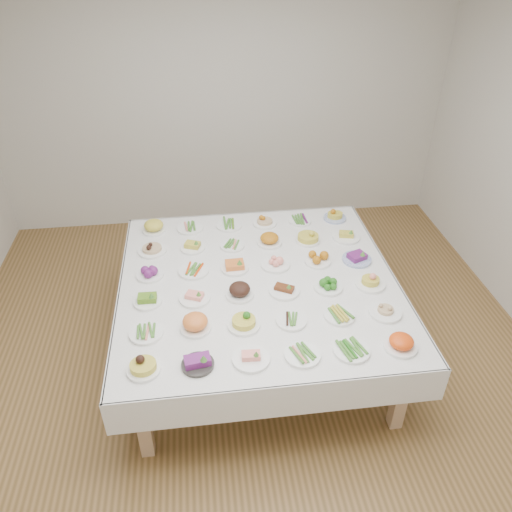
{
  "coord_description": "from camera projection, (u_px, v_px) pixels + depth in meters",
  "views": [
    {
      "loc": [
        -0.33,
        -2.93,
        3.13
      ],
      "look_at": [
        0.09,
        0.31,
        0.88
      ],
      "focal_mm": 35.0,
      "sensor_mm": 36.0,
      "label": 1
    }
  ],
  "objects": [
    {
      "name": "dish_4",
      "position": [
        352.0,
        349.0,
        3.26
      ],
      "size": [
        0.26,
        0.24,
        0.06
      ],
      "color": "white",
      "rests_on": "display_table"
    },
    {
      "name": "dish_6",
      "position": [
        146.0,
        332.0,
        3.4
      ],
      "size": [
        0.23,
        0.23,
        0.05
      ],
      "color": "white",
      "rests_on": "display_table"
    },
    {
      "name": "dish_20",
      "position": [
        235.0,
        265.0,
        4.02
      ],
      "size": [
        0.22,
        0.22,
        0.1
      ],
      "color": "white",
      "rests_on": "display_table"
    },
    {
      "name": "dish_3",
      "position": [
        303.0,
        354.0,
        3.23
      ],
      "size": [
        0.25,
        0.24,
        0.06
      ],
      "color": "white",
      "rests_on": "display_table"
    },
    {
      "name": "dish_29",
      "position": [
        346.0,
        235.0,
        4.41
      ],
      "size": [
        0.24,
        0.24,
        0.1
      ],
      "color": "white",
      "rests_on": "display_table"
    },
    {
      "name": "dish_27",
      "position": [
        269.0,
        238.0,
        4.32
      ],
      "size": [
        0.21,
        0.21,
        0.12
      ],
      "color": "white",
      "rests_on": "display_table"
    },
    {
      "name": "dish_30",
      "position": [
        154.0,
        226.0,
        4.49
      ],
      "size": [
        0.21,
        0.21,
        0.12
      ],
      "color": "white",
      "rests_on": "display_table"
    },
    {
      "name": "dish_17",
      "position": [
        371.0,
        279.0,
        3.83
      ],
      "size": [
        0.23,
        0.23,
        0.13
      ],
      "color": "white",
      "rests_on": "display_table"
    },
    {
      "name": "dish_31",
      "position": [
        190.0,
        227.0,
        4.54
      ],
      "size": [
        0.24,
        0.24,
        0.06
      ],
      "color": "white",
      "rests_on": "display_table"
    },
    {
      "name": "dish_15",
      "position": [
        284.0,
        289.0,
        3.78
      ],
      "size": [
        0.23,
        0.23,
        0.09
      ],
      "color": "white",
      "rests_on": "display_table"
    },
    {
      "name": "dish_12",
      "position": [
        147.0,
        299.0,
        3.67
      ],
      "size": [
        0.21,
        0.21,
        0.09
      ],
      "color": "white",
      "rests_on": "display_table"
    },
    {
      "name": "dish_33",
      "position": [
        265.0,
        220.0,
        4.59
      ],
      "size": [
        0.21,
        0.21,
        0.11
      ],
      "color": "white",
      "rests_on": "display_table"
    },
    {
      "name": "dish_32",
      "position": [
        229.0,
        224.0,
        4.58
      ],
      "size": [
        0.23,
        0.23,
        0.06
      ],
      "color": "white",
      "rests_on": "display_table"
    },
    {
      "name": "dish_1",
      "position": [
        198.0,
        361.0,
        3.15
      ],
      "size": [
        0.21,
        0.21,
        0.1
      ],
      "color": "#2E2B29",
      "rests_on": "display_table"
    },
    {
      "name": "dish_21",
      "position": [
        275.0,
        262.0,
        4.05
      ],
      "size": [
        0.23,
        0.23,
        0.1
      ],
      "color": "white",
      "rests_on": "display_table"
    },
    {
      "name": "dish_22",
      "position": [
        318.0,
        258.0,
        4.09
      ],
      "size": [
        0.21,
        0.21,
        0.1
      ],
      "color": "white",
      "rests_on": "display_table"
    },
    {
      "name": "dish_9",
      "position": [
        291.0,
        320.0,
        3.51
      ],
      "size": [
        0.22,
        0.22,
        0.05
      ],
      "color": "white",
      "rests_on": "display_table"
    },
    {
      "name": "dish_14",
      "position": [
        240.0,
        291.0,
        3.73
      ],
      "size": [
        0.21,
        0.21,
        0.11
      ],
      "color": "white",
      "rests_on": "display_table"
    },
    {
      "name": "dish_25",
      "position": [
        193.0,
        246.0,
        4.26
      ],
      "size": [
        0.21,
        0.21,
        0.09
      ],
      "color": "white",
      "rests_on": "display_table"
    },
    {
      "name": "dish_23",
      "position": [
        357.0,
        256.0,
        4.12
      ],
      "size": [
        0.24,
        0.24,
        0.1
      ],
      "color": "#4C66B2",
      "rests_on": "display_table"
    },
    {
      "name": "dish_16",
      "position": [
        328.0,
        284.0,
        3.81
      ],
      "size": [
        0.22,
        0.22,
        0.1
      ],
      "color": "white",
      "rests_on": "display_table"
    },
    {
      "name": "room_envelope",
      "position": [
        249.0,
        161.0,
        3.16
      ],
      "size": [
        5.02,
        5.02,
        2.81
      ],
      "color": "olive",
      "rests_on": "ground"
    },
    {
      "name": "dish_24",
      "position": [
        152.0,
        246.0,
        4.21
      ],
      "size": [
        0.24,
        0.24,
        0.13
      ],
      "color": "white",
      "rests_on": "display_table"
    },
    {
      "name": "dish_18",
      "position": [
        150.0,
        272.0,
        3.94
      ],
      "size": [
        0.21,
        0.21,
        0.1
      ],
      "color": "white",
      "rests_on": "display_table"
    },
    {
      "name": "dish_34",
      "position": [
        300.0,
        220.0,
        4.65
      ],
      "size": [
        0.21,
        0.21,
        0.05
      ],
      "color": "white",
      "rests_on": "display_table"
    },
    {
      "name": "dish_2",
      "position": [
        251.0,
        356.0,
        3.2
      ],
      "size": [
        0.24,
        0.24,
        0.09
      ],
      "color": "white",
      "rests_on": "display_table"
    },
    {
      "name": "display_table",
      "position": [
        258.0,
        287.0,
        3.96
      ],
      "size": [
        2.17,
        2.17,
        0.75
      ],
      "color": "white",
      "rests_on": "ground"
    },
    {
      "name": "dish_7",
      "position": [
        195.0,
        322.0,
        3.42
      ],
      "size": [
        0.23,
        0.23,
        0.14
      ],
      "color": "white",
      "rests_on": "display_table"
    },
    {
      "name": "dish_11",
      "position": [
        386.0,
        309.0,
        3.57
      ],
      "size": [
        0.23,
        0.23,
        0.11
      ],
      "color": "white",
      "rests_on": "display_table"
    },
    {
      "name": "dish_35",
      "position": [
        335.0,
        214.0,
        4.67
      ],
      "size": [
        0.21,
        0.21,
        0.12
      ],
      "color": "#4C66B2",
      "rests_on": "display_table"
    },
    {
      "name": "dish_10",
      "position": [
        340.0,
        314.0,
        3.55
      ],
      "size": [
        0.24,
        0.22,
        0.06
      ],
      "color": "white",
      "rests_on": "display_table"
    },
    {
      "name": "dish_28",
      "position": [
        308.0,
        235.0,
        4.34
      ],
      "size": [
        0.21,
        0.21,
        0.14
      ],
      "color": "white",
      "rests_on": "display_table"
    },
    {
      "name": "dish_13",
      "position": [
        195.0,
        296.0,
        3.7
      ],
      "size": [
        0.23,
        0.23,
        0.09
      ],
      "color": "white",
      "rests_on": "display_table"
    },
    {
      "name": "dish_5",
      "position": [
        402.0,
        341.0,
        3.27
      ],
      "size": [
        0.25,
        0.25,
        0.14
      ],
      "color": "white",
      "rests_on": "display_table"
    },
    {
      "name": "dish_8",
      "position": [
        244.0,
        320.0,
        3.45
      ],
      "size": [
        0.22,
        0.22,
        0.12
      ],
      "color": "white",
      "rests_on": "display_table"
    },
    {
      "name": "dish_0",
      "position": [
        143.0,
        364.0,
        3.11
      ],
      "size": [
        0.21,
        0.21,
        0.13
      ],
      "color": "white",
      "rests_on": "display_table"
    },
    {
      "name": "dish_26",
      "position": [
        232.0,
        245.0,
        4.3
      ],
      "size": [
        0.21,
        0.21,
        0.05
      ],
      "color": "white",
      "rests_on": "display_table"
    },
    {
      "name": "dish_19",
      "position": [
        194.0,
        270.0,
        4.0
      ],
      "size": [
        0.24,
        0.24,
        0.06
      ],
      "color": "white",
      "rests_on": "display_table"
    }
  ]
}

